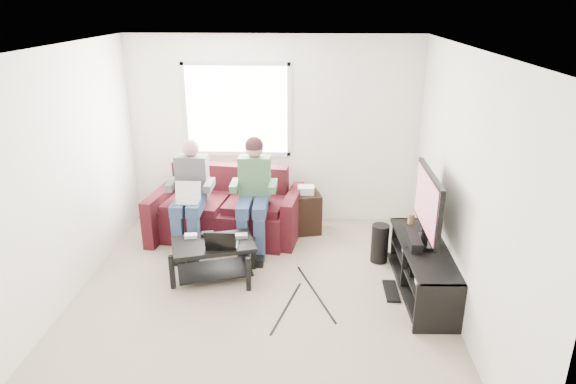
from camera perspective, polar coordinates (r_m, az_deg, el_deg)
The scene contains 26 objects.
floor at distance 5.58m, azimuth -3.27°, elevation -12.06°, with size 4.50×4.50×0.00m, color tan.
ceiling at distance 4.72m, azimuth -3.92°, elevation 15.59°, with size 4.50×4.50×0.00m, color white.
wall_back at distance 7.15m, azimuth -1.61°, elevation 6.76°, with size 4.50×4.50×0.00m, color white.
wall_front at distance 3.01m, azimuth -8.32°, elevation -14.21°, with size 4.50×4.50×0.00m, color white.
wall_left at distance 5.58m, azimuth -24.42°, elevation 0.88°, with size 4.50×4.50×0.00m, color white.
wall_right at distance 5.18m, azimuth 19.00°, elevation 0.18°, with size 4.50×4.50×0.00m, color white.
window at distance 7.12m, azimuth -5.71°, elevation 9.08°, with size 1.48×0.04×1.28m.
sofa at distance 6.94m, azimuth -6.73°, elevation -2.24°, with size 2.04×1.13×0.90m.
person_left at distance 6.55m, azimuth -10.82°, elevation 0.13°, with size 0.40×0.71×1.38m.
person_right at distance 6.41m, azimuth -3.84°, elevation 0.58°, with size 0.40×0.71×1.42m.
laptop_silver at distance 6.39m, azimuth -11.18°, elevation -0.56°, with size 0.32×0.22×0.24m, color silver, non-canonical shape.
coffee_table at distance 5.90m, azimuth -8.26°, elevation -6.62°, with size 1.03×0.80×0.45m.
laptop_black at distance 5.70m, azimuth -7.34°, elevation -4.89°, with size 0.34×0.24×0.24m, color black, non-canonical shape.
controller_a at distance 6.00m, azimuth -10.75°, elevation -4.80°, with size 0.14×0.09×0.04m, color silver.
controller_b at distance 6.01m, azimuth -8.95°, elevation -4.62°, with size 0.14×0.09×0.04m, color black.
controller_c at distance 5.92m, azimuth -5.20°, elevation -4.87°, with size 0.14×0.09×0.04m, color gray.
tv_stand at distance 5.83m, azimuth 14.80°, elevation -8.55°, with size 0.54×1.61×0.53m.
tv at distance 5.60m, azimuth 15.27°, elevation -1.30°, with size 0.12×1.10×0.81m.
soundbar at distance 5.74m, azimuth 13.74°, elevation -5.09°, with size 0.12×0.50×0.10m, color black.
drink_cup at distance 6.22m, azimuth 13.53°, elevation -2.90°, with size 0.08×0.08×0.12m, color #9F6D44.
console_white at distance 5.46m, azimuth 15.68°, elevation -9.91°, with size 0.30×0.22×0.06m, color silver.
console_grey at distance 6.05m, azimuth 14.32°, elevation -6.49°, with size 0.34×0.26×0.08m, color gray.
console_black at distance 5.75m, azimuth 14.96°, elevation -8.11°, with size 0.38×0.30×0.07m, color black.
subwoofer at distance 6.35m, azimuth 10.16°, elevation -5.64°, with size 0.21×0.21×0.48m, color black.
keyboard_floor at distance 5.84m, azimuth 11.40°, elevation -10.73°, with size 0.15×0.44×0.02m, color black.
end_table at distance 7.02m, azimuth 1.98°, elevation -2.17°, with size 0.38×0.38×0.66m.
Camera 1 is at (0.54, -4.67, 3.01)m, focal length 32.00 mm.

